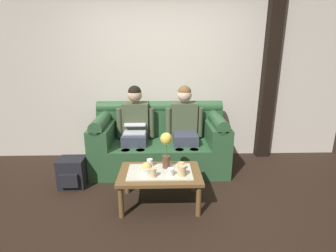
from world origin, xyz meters
TOP-DOWN VIEW (x-y plane):
  - ground_plane at (0.00, 0.00)m, footprint 14.00×14.00m
  - back_wall_patterned at (0.00, 1.70)m, footprint 6.00×0.12m
  - timber_pillar at (1.71, 1.58)m, footprint 0.20×0.20m
  - couch at (-0.00, 1.17)m, footprint 1.92×0.88m
  - person_left at (-0.36, 1.17)m, footprint 0.56×0.67m
  - person_right at (0.36, 1.17)m, footprint 0.56×0.67m
  - coffee_table at (0.00, 0.17)m, footprint 0.91×0.58m
  - flower_vase at (0.07, 0.26)m, footprint 0.13×0.13m
  - snack_bowl at (-0.15, 0.15)m, footprint 0.15×0.15m
  - cup_near_left at (0.12, 0.07)m, footprint 0.07×0.07m
  - cup_near_right at (-0.12, 0.30)m, footprint 0.07×0.07m
  - cup_far_center at (0.24, 0.20)m, footprint 0.07×0.07m
  - cup_far_left at (-0.07, 0.04)m, footprint 0.06×0.06m
  - cup_far_right at (0.24, 0.06)m, footprint 0.08×0.08m
  - backpack_left at (-1.13, 0.59)m, footprint 0.33×0.32m

SIDE VIEW (x-z plane):
  - ground_plane at x=0.00m, z-range 0.00..0.00m
  - backpack_left at x=-1.13m, z-range 0.00..0.38m
  - coffee_table at x=0.00m, z-range 0.14..0.55m
  - couch at x=0.00m, z-range -0.11..0.86m
  - cup_near_left at x=0.12m, z-range 0.40..0.48m
  - cup_far_center at x=0.24m, z-range 0.40..0.49m
  - snack_bowl at x=-0.15m, z-range 0.39..0.51m
  - cup_near_right at x=-0.12m, z-range 0.40..0.49m
  - cup_far_left at x=-0.07m, z-range 0.40..0.50m
  - cup_far_right at x=0.24m, z-range 0.40..0.52m
  - person_left at x=-0.36m, z-range 0.05..1.27m
  - person_right at x=0.36m, z-range 0.05..1.27m
  - flower_vase at x=0.07m, z-range 0.46..0.88m
  - back_wall_patterned at x=0.00m, z-range 0.00..2.90m
  - timber_pillar at x=1.71m, z-range 0.00..2.90m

